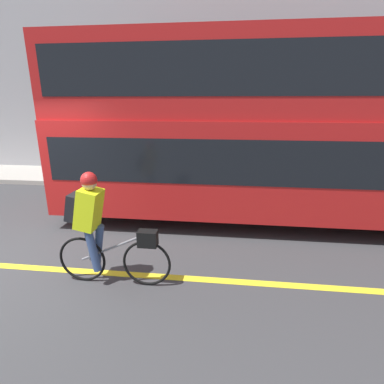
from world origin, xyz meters
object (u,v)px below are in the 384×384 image
(cyclist_on_bike, at_px, (99,226))
(bus, at_px, (287,123))
(trash_bin, at_px, (384,167))
(street_sign_post, at_px, (214,135))

(cyclist_on_bike, bearing_deg, bus, 44.87)
(bus, xyz_separation_m, cyclist_on_bike, (-2.86, -2.84, -1.18))
(trash_bin, height_order, street_sign_post, street_sign_post)
(bus, height_order, trash_bin, bus)
(cyclist_on_bike, xyz_separation_m, street_sign_post, (1.26, 5.64, 0.63))
(bus, relative_size, street_sign_post, 3.82)
(bus, relative_size, cyclist_on_bike, 5.76)
(cyclist_on_bike, bearing_deg, street_sign_post, 77.37)
(bus, xyz_separation_m, trash_bin, (3.39, 2.80, -1.42))
(bus, bearing_deg, cyclist_on_bike, -135.13)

